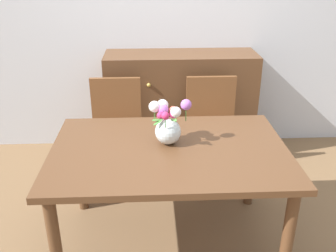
{
  "coord_description": "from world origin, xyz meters",
  "views": [
    {
      "loc": [
        -0.11,
        -2.07,
        1.83
      ],
      "look_at": [
        -0.01,
        0.07,
        0.85
      ],
      "focal_mm": 40.46,
      "sensor_mm": 36.0,
      "label": 1
    }
  ],
  "objects_px": {
    "flower_vase": "(168,124)",
    "chair_right": "(212,123)",
    "dining_table": "(169,161)",
    "chair_left": "(116,125)",
    "dresser": "(180,105)"
  },
  "relations": [
    {
      "from": "dining_table",
      "to": "chair_left",
      "type": "bearing_deg",
      "value": 115.75
    },
    {
      "from": "dining_table",
      "to": "dresser",
      "type": "bearing_deg",
      "value": 82.48
    },
    {
      "from": "dining_table",
      "to": "chair_left",
      "type": "distance_m",
      "value": 0.94
    },
    {
      "from": "flower_vase",
      "to": "chair_right",
      "type": "bearing_deg",
      "value": 61.57
    },
    {
      "from": "chair_left",
      "to": "flower_vase",
      "type": "distance_m",
      "value": 0.92
    },
    {
      "from": "chair_right",
      "to": "dining_table",
      "type": "bearing_deg",
      "value": 64.25
    },
    {
      "from": "dining_table",
      "to": "chair_left",
      "type": "xyz_separation_m",
      "value": [
        -0.4,
        0.84,
        -0.12
      ]
    },
    {
      "from": "flower_vase",
      "to": "chair_left",
      "type": "bearing_deg",
      "value": 117.79
    },
    {
      "from": "dresser",
      "to": "flower_vase",
      "type": "bearing_deg",
      "value": -98.24
    },
    {
      "from": "dining_table",
      "to": "flower_vase",
      "type": "relative_size",
      "value": 5.14
    },
    {
      "from": "chair_left",
      "to": "chair_right",
      "type": "relative_size",
      "value": 1.0
    },
    {
      "from": "dining_table",
      "to": "chair_right",
      "type": "xyz_separation_m",
      "value": [
        0.4,
        0.84,
        -0.12
      ]
    },
    {
      "from": "dresser",
      "to": "chair_right",
      "type": "bearing_deg",
      "value": -65.1
    },
    {
      "from": "chair_right",
      "to": "dresser",
      "type": "bearing_deg",
      "value": -65.1
    },
    {
      "from": "chair_left",
      "to": "chair_right",
      "type": "bearing_deg",
      "value": -180.0
    }
  ]
}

